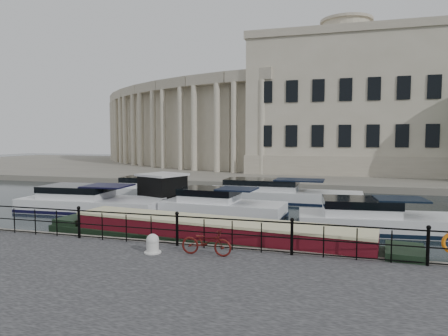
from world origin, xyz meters
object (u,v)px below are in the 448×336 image
Objects in this scene: bicycle at (206,242)px; mooring_bollard at (153,244)px; harbour_hut at (163,192)px; narrowboat at (214,241)px.

bicycle is 2.64× the size of mooring_bollard.
harbour_hut is (-6.49, 10.78, -0.04)m from bicycle.
bicycle is at bearing 7.19° from mooring_bollard.
harbour_hut reaches higher than narrowboat.
mooring_bollard is at bearing -108.37° from narrowboat.
mooring_bollard is 0.15× the size of harbour_hut.
mooring_bollard is (-1.79, -0.23, -0.14)m from bicycle.
mooring_bollard is at bearing 97.16° from bicycle.
harbour_hut reaches higher than bicycle.
bicycle is at bearing -71.46° from narrowboat.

